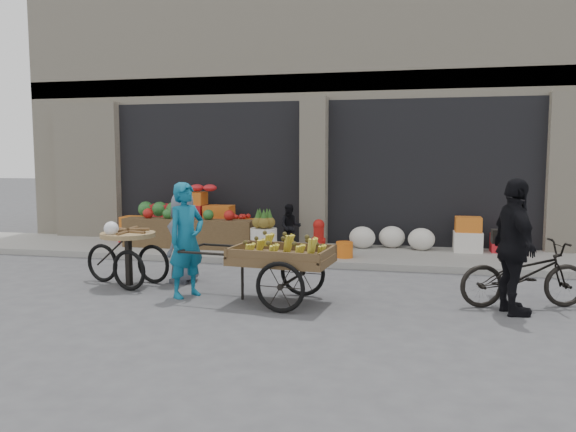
% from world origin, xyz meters
% --- Properties ---
extents(ground, '(80.00, 80.00, 0.00)m').
position_xyz_m(ground, '(0.00, 0.00, 0.00)').
color(ground, '#424244').
rests_on(ground, ground).
extents(sidewalk, '(18.00, 2.20, 0.12)m').
position_xyz_m(sidewalk, '(0.00, 4.10, 0.06)').
color(sidewalk, gray).
rests_on(sidewalk, ground).
extents(building, '(14.00, 6.45, 7.00)m').
position_xyz_m(building, '(0.00, 8.03, 3.37)').
color(building, beige).
rests_on(building, ground).
extents(fruit_display, '(3.10, 1.12, 1.24)m').
position_xyz_m(fruit_display, '(-2.48, 4.38, 0.67)').
color(fruit_display, red).
rests_on(fruit_display, sidewalk).
extents(pineapple_bin, '(0.52, 0.52, 0.50)m').
position_xyz_m(pineapple_bin, '(-0.75, 3.60, 0.37)').
color(pineapple_bin, silver).
rests_on(pineapple_bin, sidewalk).
extents(fire_hydrant, '(0.22, 0.22, 0.71)m').
position_xyz_m(fire_hydrant, '(0.35, 3.55, 0.50)').
color(fire_hydrant, '#A5140F').
rests_on(fire_hydrant, sidewalk).
extents(orange_bucket, '(0.32, 0.32, 0.30)m').
position_xyz_m(orange_bucket, '(0.85, 3.50, 0.27)').
color(orange_bucket, orange).
rests_on(orange_bucket, sidewalk).
extents(right_bay_goods, '(3.35, 0.60, 0.70)m').
position_xyz_m(right_bay_goods, '(2.61, 4.70, 0.41)').
color(right_bay_goods, silver).
rests_on(right_bay_goods, sidewalk).
extents(seated_person, '(0.51, 0.43, 0.93)m').
position_xyz_m(seated_person, '(-0.35, 4.20, 0.58)').
color(seated_person, black).
rests_on(seated_person, sidewalk).
extents(banana_cart, '(2.37, 1.18, 0.95)m').
position_xyz_m(banana_cart, '(0.30, 0.47, 0.69)').
color(banana_cart, brown).
rests_on(banana_cart, ground).
extents(vendor_woman, '(0.64, 0.72, 1.65)m').
position_xyz_m(vendor_woman, '(-1.06, 0.53, 0.82)').
color(vendor_woman, '#105F80').
rests_on(vendor_woman, ground).
extents(tricycle_cart, '(1.46, 1.01, 0.95)m').
position_xyz_m(tricycle_cart, '(-2.24, 0.99, 0.57)').
color(tricycle_cart, '#9E7F51').
rests_on(tricycle_cart, ground).
extents(vendor_grey, '(0.50, 0.73, 1.46)m').
position_xyz_m(vendor_grey, '(-1.49, 1.40, 0.73)').
color(vendor_grey, slate).
rests_on(vendor_grey, ground).
extents(bicycle, '(1.81, 1.01, 0.90)m').
position_xyz_m(bicycle, '(3.56, 0.97, 0.45)').
color(bicycle, black).
rests_on(bicycle, ground).
extents(cyclist, '(0.67, 1.10, 1.75)m').
position_xyz_m(cyclist, '(3.36, 0.57, 0.87)').
color(cyclist, black).
rests_on(cyclist, ground).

